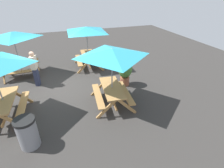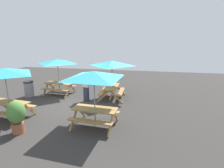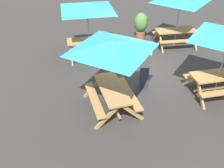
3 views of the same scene
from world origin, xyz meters
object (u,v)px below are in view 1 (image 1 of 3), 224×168
Objects in this scene: person_standing at (35,68)px; picnic_table_3 at (87,32)px; picnic_table_0 at (112,57)px; picnic_table_2 at (13,38)px; potted_plant_0 at (125,71)px; trash_bin_gray at (28,133)px.

picnic_table_3 is at bearing -49.35° from person_standing.
picnic_table_0 is 1.00× the size of picnic_table_2.
potted_plant_0 is 4.15m from person_standing.
picnic_table_3 is at bearing 23.03° from potted_plant_0.
picnic_table_0 reaches higher than potted_plant_0.
picnic_table_0 is at bearing -118.19° from person_standing.
picnic_table_2 is at bearing 44.85° from person_standing.
trash_bin_gray is (-1.23, 2.98, -1.49)m from picnic_table_0.
picnic_table_2 is at bearing 94.28° from picnic_table_3.
picnic_table_0 is 4.02m from person_standing.
person_standing is at bearing 120.27° from picnic_table_3.
picnic_table_2 is 5.44m from trash_bin_gray.
picnic_table_2 is 3.58m from picnic_table_3.
trash_bin_gray is at bearing 95.67° from picnic_table_2.
picnic_table_3 is 3.29m from person_standing.
trash_bin_gray is (-5.19, -0.67, -1.49)m from picnic_table_2.
person_standing reaches higher than potted_plant_0.
potted_plant_0 is (-2.71, -1.15, -1.25)m from picnic_table_3.
potted_plant_0 is at bearing 148.73° from picnic_table_2.
trash_bin_gray is at bearing 154.68° from picnic_table_3.
trash_bin_gray is at bearing 118.59° from picnic_table_0.
picnic_table_2 is 0.83× the size of picnic_table_3.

